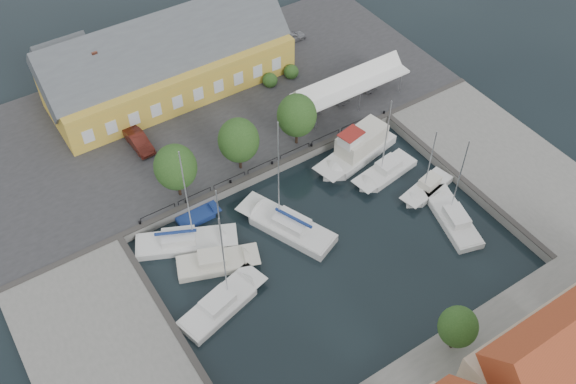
% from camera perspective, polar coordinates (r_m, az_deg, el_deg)
% --- Properties ---
extents(ground, '(140.00, 140.00, 0.00)m').
position_cam_1_polar(ground, '(61.84, 3.04, -4.36)').
color(ground, black).
rests_on(ground, ground).
extents(north_quay, '(56.00, 26.00, 1.00)m').
position_cam_1_polar(north_quay, '(75.54, -7.11, 7.42)').
color(north_quay, '#2D2D30').
rests_on(north_quay, ground).
extents(west_quay, '(12.00, 24.00, 1.00)m').
position_cam_1_polar(west_quay, '(55.66, -15.17, -14.97)').
color(west_quay, slate).
rests_on(west_quay, ground).
extents(east_quay, '(12.00, 24.00, 1.00)m').
position_cam_1_polar(east_quay, '(72.02, 18.48, 2.55)').
color(east_quay, slate).
rests_on(east_quay, ground).
extents(quay_edge_fittings, '(56.00, 24.72, 0.40)m').
position_cam_1_polar(quay_edge_fittings, '(63.53, 0.63, -0.95)').
color(quay_edge_fittings, '#383533').
rests_on(quay_edge_fittings, north_quay).
extents(warehouse, '(28.56, 14.00, 9.55)m').
position_cam_1_polar(warehouse, '(76.37, -11.06, 11.08)').
color(warehouse, gold).
rests_on(warehouse, north_quay).
extents(tent_canopy, '(14.00, 4.00, 2.83)m').
position_cam_1_polar(tent_canopy, '(73.73, 5.60, 9.60)').
color(tent_canopy, white).
rests_on(tent_canopy, north_quay).
extents(quay_trees, '(18.20, 4.20, 6.30)m').
position_cam_1_polar(quay_trees, '(64.51, -4.41, 4.61)').
color(quay_trees, black).
rests_on(quay_trees, north_quay).
extents(car_silver, '(3.83, 1.64, 1.29)m').
position_cam_1_polar(car_silver, '(84.61, 0.32, 13.62)').
color(car_silver, '#97999E').
rests_on(car_silver, north_quay).
extents(car_red, '(1.86, 4.80, 1.56)m').
position_cam_1_polar(car_red, '(70.64, -13.13, 4.42)').
color(car_red, '#501912').
rests_on(car_red, north_quay).
extents(center_sailboat, '(6.71, 10.52, 13.91)m').
position_cam_1_polar(center_sailboat, '(62.36, 0.01, -3.15)').
color(center_sailboat, silver).
rests_on(center_sailboat, ground).
extents(trawler, '(10.73, 5.11, 5.00)m').
position_cam_1_polar(trawler, '(69.36, 6.22, 3.77)').
color(trawler, silver).
rests_on(trawler, ground).
extents(east_boat_a, '(7.88, 3.61, 10.90)m').
position_cam_1_polar(east_boat_a, '(68.31, 8.65, 1.73)').
color(east_boat_a, silver).
rests_on(east_boat_a, ground).
extents(east_boat_b, '(6.75, 3.43, 9.16)m').
position_cam_1_polar(east_boat_b, '(67.40, 12.25, 0.25)').
color(east_boat_b, silver).
rests_on(east_boat_b, ground).
extents(east_boat_c, '(4.71, 8.60, 10.66)m').
position_cam_1_polar(east_boat_c, '(65.14, 14.46, -2.44)').
color(east_boat_c, silver).
rests_on(east_boat_c, ground).
extents(west_boat_a, '(9.87, 6.56, 12.73)m').
position_cam_1_polar(west_boat_a, '(62.06, -9.25, -4.49)').
color(west_boat_a, silver).
rests_on(west_boat_a, ground).
extents(west_boat_b, '(8.06, 5.15, 10.63)m').
position_cam_1_polar(west_boat_b, '(60.15, -6.41, -6.35)').
color(west_boat_b, beige).
rests_on(west_boat_b, ground).
extents(west_boat_c, '(9.09, 4.96, 11.79)m').
position_cam_1_polar(west_boat_c, '(57.51, -5.95, -9.97)').
color(west_boat_c, silver).
rests_on(west_boat_c, ground).
extents(launch_nw, '(4.46, 1.83, 0.88)m').
position_cam_1_polar(launch_nw, '(64.15, -7.99, -2.25)').
color(launch_nw, navy).
rests_on(launch_nw, ground).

